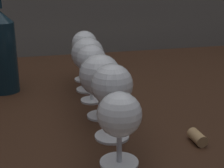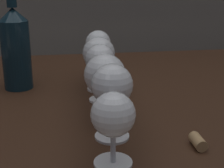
# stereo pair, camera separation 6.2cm
# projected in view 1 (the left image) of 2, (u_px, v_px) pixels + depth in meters

# --- Properties ---
(dining_table) EXTENTS (1.41, 0.93, 0.75)m
(dining_table) POSITION_uv_depth(u_px,v_px,m) (120.00, 120.00, 0.94)
(dining_table) COLOR #382114
(dining_table) RESTS_ON ground_plane
(wine_glass_merlot) EXTENTS (0.07, 0.07, 0.13)m
(wine_glass_merlot) POSITION_uv_depth(u_px,v_px,m) (119.00, 117.00, 0.54)
(wine_glass_merlot) COLOR white
(wine_glass_merlot) RESTS_ON dining_table
(wine_glass_white) EXTENTS (0.08, 0.08, 0.15)m
(wine_glass_white) POSITION_uv_depth(u_px,v_px,m) (112.00, 87.00, 0.62)
(wine_glass_white) COLOR white
(wine_glass_white) RESTS_ON dining_table
(wine_glass_empty) EXTENTS (0.09, 0.09, 0.14)m
(wine_glass_empty) POSITION_uv_depth(u_px,v_px,m) (100.00, 76.00, 0.72)
(wine_glass_empty) COLOR white
(wine_glass_empty) RESTS_ON dining_table
(wine_glass_port) EXTENTS (0.07, 0.07, 0.14)m
(wine_glass_port) POSITION_uv_depth(u_px,v_px,m) (91.00, 62.00, 0.81)
(wine_glass_port) COLOR white
(wine_glass_port) RESTS_ON dining_table
(wine_glass_amber) EXTENTS (0.09, 0.09, 0.15)m
(wine_glass_amber) POSITION_uv_depth(u_px,v_px,m) (88.00, 55.00, 0.89)
(wine_glass_amber) COLOR white
(wine_glass_amber) RESTS_ON dining_table
(wine_glass_pinot) EXTENTS (0.07, 0.07, 0.15)m
(wine_glass_pinot) POSITION_uv_depth(u_px,v_px,m) (84.00, 46.00, 0.97)
(wine_glass_pinot) COLOR white
(wine_glass_pinot) RESTS_ON dining_table
(wine_bottle) EXTENTS (0.08, 0.08, 0.29)m
(wine_bottle) POSITION_uv_depth(u_px,v_px,m) (1.00, 49.00, 0.88)
(wine_bottle) COLOR #0F232D
(wine_bottle) RESTS_ON dining_table
(cork) EXTENTS (0.02, 0.04, 0.02)m
(cork) POSITION_uv_depth(u_px,v_px,m) (197.00, 137.00, 0.63)
(cork) COLOR tan
(cork) RESTS_ON dining_table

